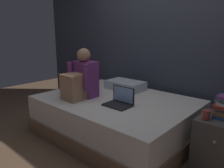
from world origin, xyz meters
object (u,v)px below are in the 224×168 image
(pillow, at_px, (125,85))
(mug, at_px, (206,115))
(bed, at_px, (116,117))
(nightstand, at_px, (220,145))
(person_sitting, at_px, (81,79))
(laptop, at_px, (120,101))

(pillow, bearing_deg, mug, -19.35)
(mug, bearing_deg, pillow, 160.65)
(bed, xyz_separation_m, pillow, (-0.20, 0.45, 0.33))
(bed, height_order, nightstand, nightstand)
(nightstand, distance_m, mug, 0.37)
(person_sitting, xyz_separation_m, mug, (1.54, 0.25, -0.16))
(nightstand, xyz_separation_m, person_sitting, (-1.67, -0.37, 0.49))
(bed, bearing_deg, nightstand, 3.90)
(bed, xyz_separation_m, nightstand, (1.30, 0.09, 0.02))
(bed, xyz_separation_m, person_sitting, (-0.37, -0.28, 0.51))
(nightstand, relative_size, person_sitting, 0.85)
(bed, distance_m, person_sitting, 0.69)
(person_sitting, relative_size, pillow, 1.17)
(nightstand, distance_m, pillow, 1.57)
(mug, bearing_deg, person_sitting, -170.87)
(nightstand, relative_size, laptop, 1.75)
(bed, bearing_deg, person_sitting, -143.18)
(laptop, bearing_deg, person_sitting, -170.29)
(laptop, xyz_separation_m, mug, (0.96, 0.15, 0.03))
(person_sitting, bearing_deg, bed, 36.82)
(nightstand, bearing_deg, pillow, 166.46)
(nightstand, bearing_deg, person_sitting, -167.60)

